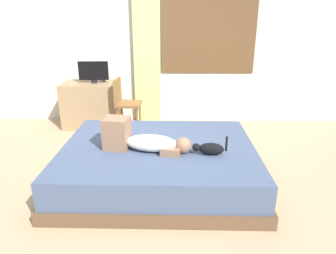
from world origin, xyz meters
The scene contains 10 objects.
ground_plane centered at (0.00, 0.00, 0.00)m, with size 16.00×16.00×0.00m, color tan.
back_wall_with_window centered at (0.03, 2.22, 1.45)m, with size 6.40×0.14×2.90m.
bed centered at (0.13, 0.00, 0.21)m, with size 2.17×1.76×0.43m.
person_lying centered at (-0.03, -0.11, 0.54)m, with size 0.94×0.39×0.34m.
cat centered at (0.67, -0.22, 0.50)m, with size 0.36×0.13×0.21m.
desk centered at (-1.09, 1.83, 0.37)m, with size 0.90×0.56×0.74m.
tv_monitor centered at (-1.01, 1.83, 0.92)m, with size 0.48×0.10×0.35m.
cup centered at (-0.88, 1.94, 0.78)m, with size 0.07×0.07×0.08m, color teal.
chair_by_desk centered at (-0.50, 1.57, 0.51)m, with size 0.40×0.40×0.86m.
curtain_left centered at (-0.17, 2.11, 1.26)m, with size 0.44×0.06×2.51m, color #ADCC75.
Camera 1 is at (0.32, -3.14, 1.80)m, focal length 33.09 mm.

